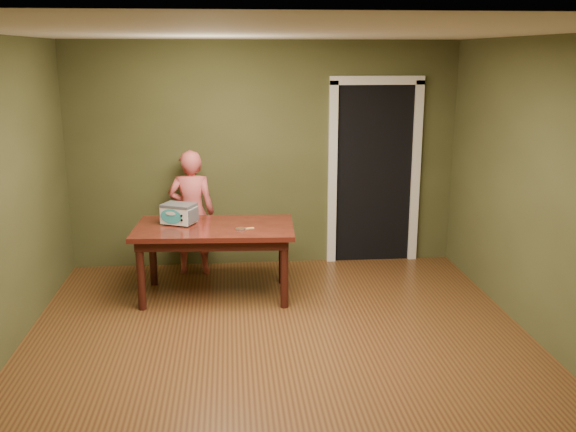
# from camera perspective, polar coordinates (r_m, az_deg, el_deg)

# --- Properties ---
(floor) EXTENTS (5.00, 5.00, 0.00)m
(floor) POSITION_cam_1_polar(r_m,az_deg,el_deg) (5.47, -0.54, -12.35)
(floor) COLOR brown
(floor) RESTS_ON ground
(room_shell) EXTENTS (4.52, 5.02, 2.61)m
(room_shell) POSITION_cam_1_polar(r_m,az_deg,el_deg) (4.94, -0.59, 5.63)
(room_shell) COLOR #494C28
(room_shell) RESTS_ON ground
(doorway) EXTENTS (1.10, 0.66, 2.25)m
(doorway) POSITION_cam_1_polar(r_m,az_deg,el_deg) (7.96, 7.17, 4.08)
(doorway) COLOR black
(doorway) RESTS_ON ground
(dining_table) EXTENTS (1.65, 0.98, 0.75)m
(dining_table) POSITION_cam_1_polar(r_m,az_deg,el_deg) (6.57, -6.54, -1.71)
(dining_table) COLOR #3A120D
(dining_table) RESTS_ON floor
(toy_oven) EXTENTS (0.40, 0.34, 0.21)m
(toy_oven) POSITION_cam_1_polar(r_m,az_deg,el_deg) (6.64, -9.68, 0.26)
(toy_oven) COLOR #4C4F54
(toy_oven) RESTS_ON dining_table
(baking_pan) EXTENTS (0.10, 0.10, 0.02)m
(baking_pan) POSITION_cam_1_polar(r_m,az_deg,el_deg) (6.36, -4.22, -1.16)
(baking_pan) COLOR silver
(baking_pan) RESTS_ON dining_table
(spatula) EXTENTS (0.18, 0.07, 0.01)m
(spatula) POSITION_cam_1_polar(r_m,az_deg,el_deg) (6.40, -3.83, -1.12)
(spatula) COLOR #E3B963
(spatula) RESTS_ON dining_table
(child) EXTENTS (0.54, 0.37, 1.42)m
(child) POSITION_cam_1_polar(r_m,az_deg,el_deg) (7.30, -8.54, 0.31)
(child) COLOR #D05655
(child) RESTS_ON floor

